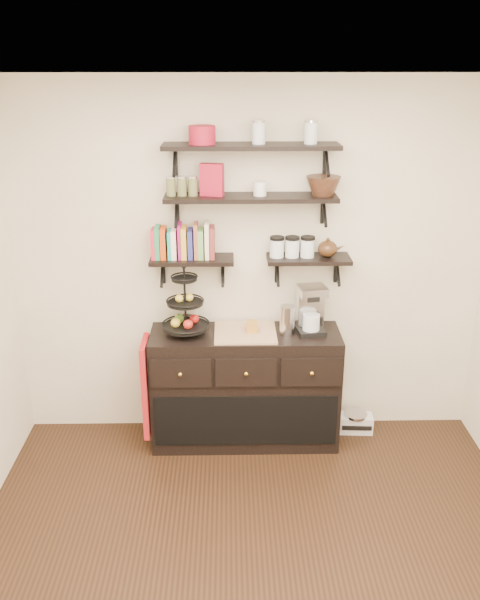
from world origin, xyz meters
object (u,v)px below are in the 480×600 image
fruit_stand (186,312)px  radio (355,422)px  coffee_maker (311,310)px  sideboard (245,387)px

fruit_stand → radio: size_ratio=1.83×
coffee_maker → sideboard: bearing=173.4°
fruit_stand → radio: 1.65m
sideboard → fruit_stand: fruit_stand is taller
fruit_stand → coffee_maker: (0.91, 0.02, -0.00)m
fruit_stand → radio: bearing=3.5°
coffee_maker → radio: size_ratio=1.31×
sideboard → coffee_maker: coffee_maker is taller
sideboard → fruit_stand: (-0.43, 0.00, 0.62)m
radio → fruit_stand: bearing=-173.1°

